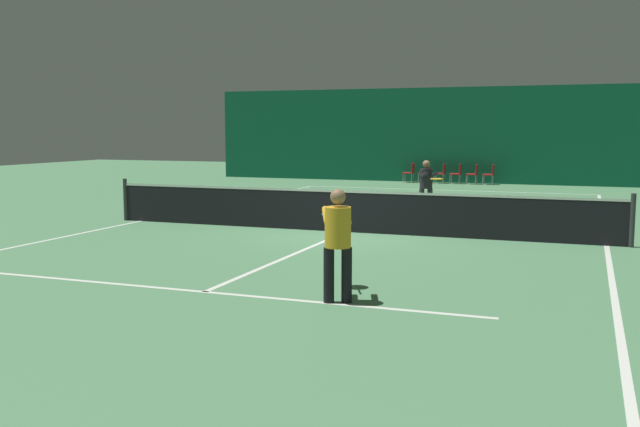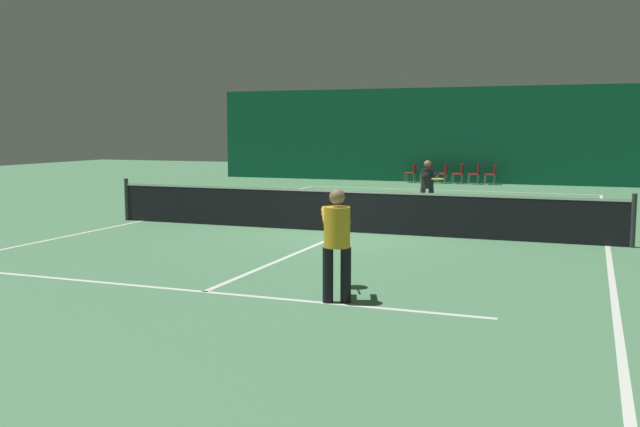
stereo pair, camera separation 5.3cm
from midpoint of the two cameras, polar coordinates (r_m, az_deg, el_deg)
name	(u,v)px [view 1 (the left image)]	position (r m, az deg, el deg)	size (l,w,h in m)	color
ground_plane	(346,232)	(16.18, 2.01, -1.49)	(60.00, 60.00, 0.00)	#4C7F56
backdrop_curtain	(463,135)	(31.46, 11.33, 6.16)	(23.00, 0.12, 4.12)	#0F5138
court_line_baseline_far	(445,190)	(27.66, 9.90, 1.86)	(11.00, 0.10, 0.00)	silver
court_line_service_far	(411,204)	(22.30, 7.26, 0.74)	(8.25, 0.10, 0.00)	silver
court_line_service_near	(205,292)	(10.42, -9.35, -6.21)	(8.25, 0.10, 0.00)	silver
court_line_sideline_left	(141,221)	(18.66, -14.21, -0.59)	(0.10, 23.80, 0.00)	silver
court_line_sideline_right	(607,246)	(15.37, 21.86, -2.41)	(0.10, 23.80, 0.00)	silver
court_line_centre	(346,232)	(16.18, 2.01, -1.48)	(0.10, 12.80, 0.00)	silver
tennis_net	(346,210)	(16.12, 2.02, 0.31)	(12.00, 0.10, 1.07)	black
player_near	(338,236)	(9.56, 1.26, -1.82)	(0.83, 1.32, 1.54)	black
player_far	(427,183)	(19.43, 8.44, 2.40)	(0.91, 1.27, 1.49)	#2D2D38
courtside_chair_0	(410,171)	(31.40, 7.17, 3.36)	(0.44, 0.44, 0.84)	#99999E
courtside_chair_1	(426,172)	(31.25, 8.40, 3.33)	(0.44, 0.44, 0.84)	#99999E
courtside_chair_2	(441,172)	(31.11, 9.63, 3.29)	(0.44, 0.44, 0.84)	#99999E
courtside_chair_3	(457,172)	(30.99, 10.88, 3.25)	(0.44, 0.44, 0.84)	#99999E
courtside_chair_4	(474,173)	(30.88, 12.14, 3.21)	(0.44, 0.44, 0.84)	#99999E
courtside_chair_5	(490,173)	(30.79, 13.40, 3.17)	(0.44, 0.44, 0.84)	#99999E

